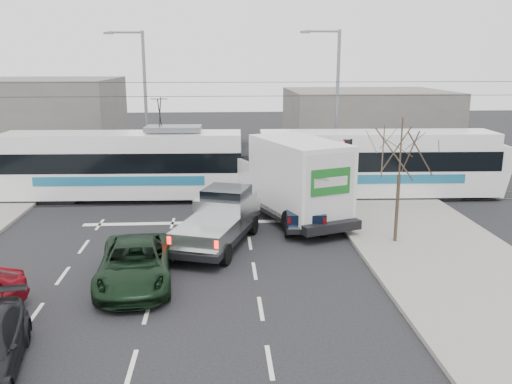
{
  "coord_description": "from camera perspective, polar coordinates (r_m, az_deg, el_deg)",
  "views": [
    {
      "loc": [
        0.57,
        -18.03,
        7.34
      ],
      "look_at": [
        2.05,
        4.46,
        1.8
      ],
      "focal_mm": 38.0,
      "sensor_mm": 36.0,
      "label": 1
    }
  ],
  "objects": [
    {
      "name": "traffic_signal",
      "position": [
        25.64,
        9.62,
        3.28
      ],
      "size": [
        0.44,
        0.44,
        3.6
      ],
      "color": "black",
      "rests_on": "ground"
    },
    {
      "name": "catenary",
      "position": [
        28.25,
        -4.93,
        6.72
      ],
      "size": [
        60.0,
        0.2,
        7.0
      ],
      "color": "black",
      "rests_on": "ground"
    },
    {
      "name": "box_truck",
      "position": [
        25.13,
        3.82,
        1.28
      ],
      "size": [
        5.2,
        8.13,
        3.85
      ],
      "rotation": [
        0.0,
        0.0,
        0.36
      ],
      "color": "black",
      "rests_on": "ground"
    },
    {
      "name": "green_car",
      "position": [
        18.64,
        -12.61,
        -7.37
      ],
      "size": [
        2.75,
        5.3,
        1.43
      ],
      "primitive_type": "imported",
      "rotation": [
        0.0,
        0.0,
        0.08
      ],
      "color": "black",
      "rests_on": "ground"
    },
    {
      "name": "street_lamp_near",
      "position": [
        32.81,
        8.23,
        9.78
      ],
      "size": [
        2.38,
        0.25,
        9.0
      ],
      "color": "slate",
      "rests_on": "ground"
    },
    {
      "name": "street_lamp_far",
      "position": [
        34.43,
        -11.87,
        9.81
      ],
      "size": [
        2.38,
        0.25,
        9.0
      ],
      "color": "slate",
      "rests_on": "ground"
    },
    {
      "name": "navy_pickup",
      "position": [
        24.47,
        4.96,
        -1.42
      ],
      "size": [
        2.05,
        4.62,
        1.9
      ],
      "rotation": [
        0.0,
        0.0,
        -0.08
      ],
      "color": "black",
      "rests_on": "ground"
    },
    {
      "name": "tram",
      "position": [
        29.05,
        -0.65,
        3.0
      ],
      "size": [
        26.21,
        3.5,
        5.33
      ],
      "rotation": [
        0.0,
        0.0,
        -0.03
      ],
      "color": "white",
      "rests_on": "ground"
    },
    {
      "name": "building_right",
      "position": [
        43.82,
        11.47,
        7.2
      ],
      "size": [
        12.0,
        10.0,
        5.0
      ],
      "primitive_type": "cube",
      "color": "slate",
      "rests_on": "ground"
    },
    {
      "name": "rails",
      "position": [
        28.98,
        -4.77,
        -0.89
      ],
      "size": [
        60.0,
        1.6,
        0.03
      ],
      "primitive_type": "cube",
      "color": "#33302D",
      "rests_on": "ground"
    },
    {
      "name": "building_left",
      "position": [
        42.82,
        -23.82,
        6.83
      ],
      "size": [
        14.0,
        10.0,
        6.0
      ],
      "primitive_type": "cube",
      "color": "slate",
      "rests_on": "ground"
    },
    {
      "name": "bare_tree",
      "position": [
        21.99,
        14.98,
        4.06
      ],
      "size": [
        2.4,
        2.4,
        5.0
      ],
      "color": "#47382B",
      "rests_on": "ground"
    },
    {
      "name": "sidewalk_right",
      "position": [
        21.19,
        20.11,
        -7.13
      ],
      "size": [
        6.0,
        60.0,
        0.15
      ],
      "primitive_type": "cube",
      "color": "gray",
      "rests_on": "ground"
    },
    {
      "name": "silver_pickup",
      "position": [
        22.04,
        -3.71,
        -2.74
      ],
      "size": [
        3.83,
        6.27,
        2.16
      ],
      "rotation": [
        0.0,
        0.0,
        -0.33
      ],
      "color": "black",
      "rests_on": "ground"
    },
    {
      "name": "ground",
      "position": [
        19.47,
        -5.22,
        -8.39
      ],
      "size": [
        120.0,
        120.0,
        0.0
      ],
      "primitive_type": "plane",
      "color": "black",
      "rests_on": "ground"
    }
  ]
}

